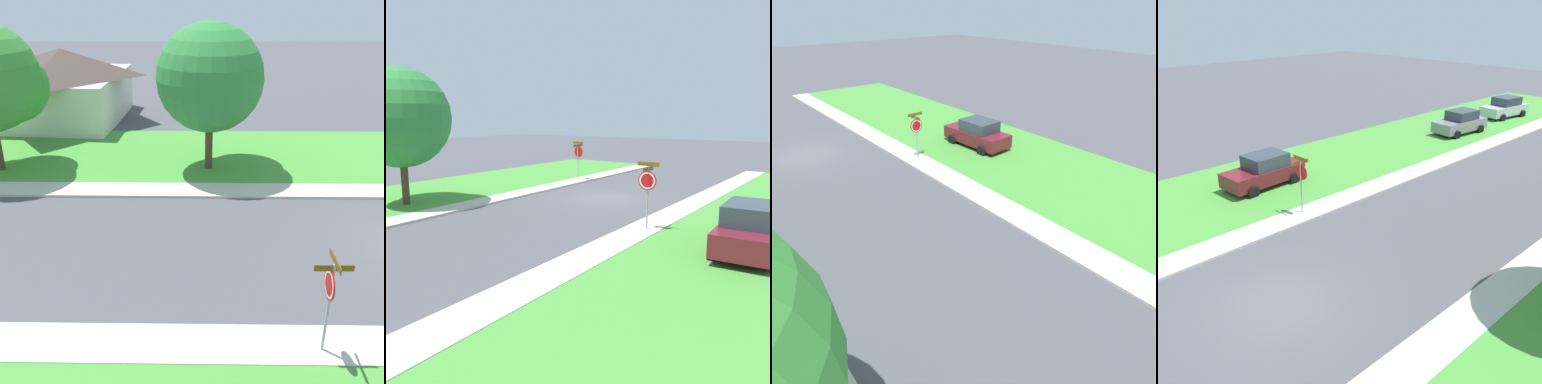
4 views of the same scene
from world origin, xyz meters
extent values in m
plane|color=#4C4C51|center=(0.00, 0.00, 0.00)|extent=(120.00, 120.00, 0.00)
cube|color=beige|center=(-4.70, 12.00, 0.05)|extent=(1.40, 56.00, 0.10)
cube|color=#479338|center=(-9.40, 12.00, 0.04)|extent=(8.00, 56.00, 0.08)
cylinder|color=#9E9EA3|center=(4.81, -4.41, 1.30)|extent=(0.07, 0.07, 2.60)
cylinder|color=red|center=(4.80, -4.46, 2.05)|extent=(0.76, 0.14, 0.76)
cylinder|color=white|center=(4.80, -4.48, 2.05)|extent=(0.66, 0.10, 0.67)
cylinder|color=red|center=(4.80, -4.48, 2.05)|extent=(0.54, 0.08, 0.55)
cube|color=brown|center=(4.81, -4.41, 2.69)|extent=(0.91, 0.15, 0.16)
cube|color=brown|center=(4.81, -4.41, 2.50)|extent=(0.15, 0.91, 0.16)
cylinder|color=#9E9EA3|center=(-4.86, 4.82, 1.30)|extent=(0.07, 0.07, 2.60)
cylinder|color=red|center=(-4.86, 4.87, 2.05)|extent=(0.76, 0.04, 0.76)
cylinder|color=white|center=(-4.86, 4.89, 2.05)|extent=(0.67, 0.01, 0.67)
cylinder|color=red|center=(-4.86, 4.89, 2.05)|extent=(0.55, 0.01, 0.55)
cube|color=brown|center=(-4.86, 4.82, 2.69)|extent=(0.92, 0.03, 0.16)
cube|color=brown|center=(-4.86, 4.82, 2.50)|extent=(0.03, 0.92, 0.16)
cube|color=maroon|center=(-8.92, 5.44, 0.70)|extent=(2.03, 4.39, 0.76)
cube|color=#2D3842|center=(-8.93, 5.64, 1.42)|extent=(1.71, 2.18, 0.68)
cylinder|color=black|center=(-7.95, 4.16, 0.32)|extent=(0.27, 0.65, 0.64)
cylinder|color=black|center=(-8.09, 6.82, 0.32)|extent=(0.27, 0.65, 0.64)
cylinder|color=#4C3823|center=(7.36, 7.41, 1.36)|extent=(0.36, 0.36, 2.71)
sphere|color=#2F8239|center=(7.36, 7.41, 4.44)|extent=(4.95, 4.95, 4.95)
sphere|color=#2F8239|center=(8.47, 6.67, 3.82)|extent=(3.46, 3.46, 3.46)
camera|label=1|loc=(-13.57, 7.93, 8.41)|focal=42.69mm
camera|label=2|loc=(-11.68, 19.58, 4.53)|focal=38.79mm
camera|label=3|loc=(5.47, 21.52, 8.30)|focal=33.49mm
camera|label=4|loc=(10.29, -6.71, 9.00)|focal=42.14mm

